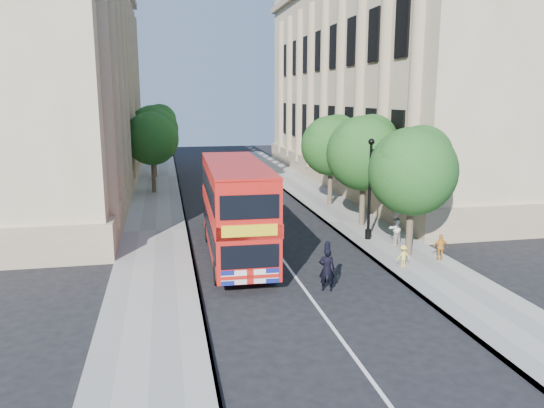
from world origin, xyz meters
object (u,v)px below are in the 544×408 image
double_decker_bus (236,208)px  police_constable (327,269)px  box_van (226,201)px  woman_pedestrian (394,228)px  lamp_post (369,193)px

double_decker_bus → police_constable: (2.85, -4.75, -1.55)m
box_van → woman_pedestrian: (7.60, -5.75, -0.51)m
lamp_post → police_constable: lamp_post is taller
lamp_post → box_van: (-6.80, 4.40, -0.99)m
double_decker_bus → woman_pedestrian: double_decker_bus is taller
box_van → police_constable: (2.60, -10.77, -0.67)m
double_decker_bus → police_constable: 5.75m
police_constable → double_decker_bus: bearing=-38.7°
double_decker_bus → woman_pedestrian: bearing=3.4°
box_van → double_decker_bus: bearing=-90.9°
box_van → woman_pedestrian: bearing=-35.6°
double_decker_bus → box_van: bearing=89.1°
lamp_post → box_van: 8.16m
woman_pedestrian → lamp_post: bearing=-98.8°
lamp_post → woman_pedestrian: size_ratio=2.91×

